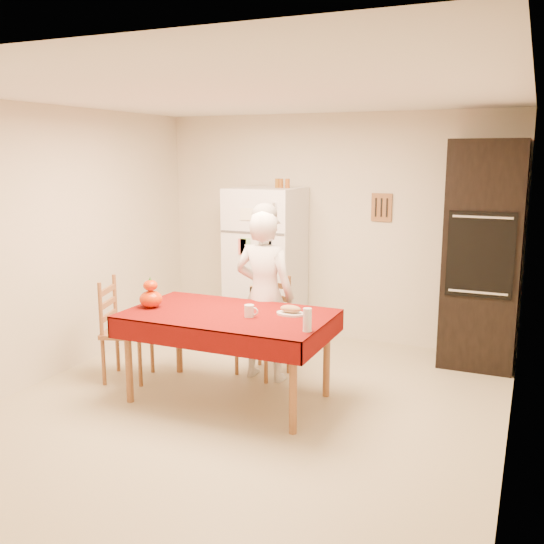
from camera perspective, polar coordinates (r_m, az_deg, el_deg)
The scene contains 17 objects.
floor at distance 5.10m, azimuth -2.58°, elevation -12.82°, with size 4.50×4.50×0.00m, color #C4B58D.
room_shell at distance 4.69m, azimuth -2.73°, elevation 5.65°, with size 4.02×4.52×2.51m.
refrigerator at distance 6.75m, azimuth -0.58°, elevation 0.71°, with size 0.75×0.74×1.70m.
oven_cabinet at distance 6.20m, azimuth 19.23°, elevation 1.51°, with size 0.70×0.62×2.20m.
dining_table at distance 5.09m, azimuth -4.14°, elevation -4.60°, with size 1.70×1.00×0.76m.
chair_far at distance 5.75m, azimuth -0.48°, elevation -4.62°, with size 0.51×0.50×0.95m.
chair_left at distance 5.77m, azimuth -14.09°, elevation -4.93°, with size 0.51×0.52×0.95m.
seated_woman at distance 5.54m, azimuth -0.70°, elevation -2.25°, with size 0.57×0.38×1.58m, color white.
coffee_mug at distance 4.92m, azimuth -2.15°, elevation -3.68°, with size 0.08×0.08×0.10m, color white.
pumpkin_lower at distance 5.32m, azimuth -11.33°, elevation -2.51°, with size 0.20×0.20×0.15m, color #CC5404.
pumpkin_upper at distance 5.29m, azimuth -11.38°, elevation -1.24°, with size 0.12×0.12×0.09m, color #D13804.
wine_glass at distance 4.52m, azimuth 3.34°, elevation -4.51°, with size 0.07×0.07×0.18m, color silver.
bread_plate at distance 4.99m, azimuth 1.76°, elevation -3.94°, with size 0.24×0.24×0.02m, color silver.
bread_loaf at distance 4.98m, azimuth 1.77°, elevation -3.49°, with size 0.18×0.10×0.06m, color #A37850.
spice_jar_left at distance 6.65m, azimuth 0.50°, elevation 8.36°, with size 0.05×0.05×0.10m, color brown.
spice_jar_mid at distance 6.63m, azimuth 0.85°, elevation 8.35°, with size 0.05×0.05×0.10m, color brown.
spice_jar_right at distance 6.60m, azimuth 1.47°, elevation 8.34°, with size 0.05×0.05×0.10m, color #954E1B.
Camera 1 is at (2.07, -4.18, 2.06)m, focal length 40.00 mm.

